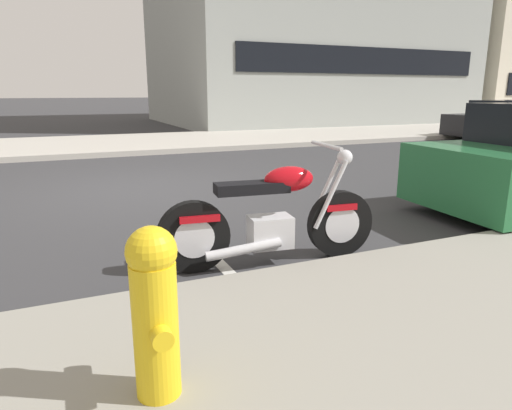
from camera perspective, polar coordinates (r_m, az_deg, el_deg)
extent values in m
plane|color=#333335|center=(7.89, -13.51, 1.94)|extent=(260.00, 260.00, 0.00)
cube|color=#ADA89E|center=(19.63, 19.44, 8.77)|extent=(120.00, 5.00, 0.14)
cube|color=silver|center=(4.49, -5.01, -6.84)|extent=(0.12, 2.20, 0.01)
cylinder|color=black|center=(4.58, 10.49, -2.31)|extent=(0.67, 0.19, 0.66)
cylinder|color=silver|center=(4.58, 10.49, -2.31)|extent=(0.38, 0.16, 0.36)
cylinder|color=black|center=(4.13, -7.85, -4.00)|extent=(0.67, 0.19, 0.66)
cylinder|color=silver|center=(4.13, -7.85, -4.00)|extent=(0.38, 0.16, 0.36)
cube|color=silver|center=(4.30, 1.80, -3.36)|extent=(0.43, 0.30, 0.30)
cube|color=black|center=(4.14, -0.52, 2.19)|extent=(0.70, 0.30, 0.10)
ellipsoid|color=#B20C14|center=(4.24, 4.16, 3.27)|extent=(0.50, 0.29, 0.24)
cube|color=#B20C14|center=(4.09, -7.25, -1.51)|extent=(0.38, 0.22, 0.06)
cube|color=#B20C14|center=(4.52, 10.37, -0.12)|extent=(0.34, 0.20, 0.06)
cylinder|color=silver|center=(4.49, 8.58, 1.62)|extent=(0.34, 0.08, 0.65)
cylinder|color=silver|center=(4.37, 9.37, 1.24)|extent=(0.34, 0.08, 0.65)
cylinder|color=silver|center=(4.34, 8.82, 7.40)|extent=(0.11, 0.62, 0.04)
sphere|color=silver|center=(4.45, 11.10, 5.90)|extent=(0.15, 0.15, 0.15)
cylinder|color=silver|center=(4.12, -1.56, -5.60)|extent=(0.71, 0.17, 0.16)
cylinder|color=black|center=(7.09, 22.67, 2.46)|extent=(0.63, 0.26, 0.62)
cube|color=black|center=(18.31, 29.14, 8.87)|extent=(4.51, 1.80, 0.70)
cube|color=black|center=(18.31, 29.43, 10.67)|extent=(2.24, 1.66, 0.46)
cylinder|color=black|center=(16.66, 28.11, 7.96)|extent=(0.62, 0.22, 0.62)
cylinder|color=black|center=(17.72, 23.99, 8.66)|extent=(0.62, 0.22, 0.62)
cylinder|color=gold|center=(2.32, -12.46, -15.12)|extent=(0.22, 0.22, 0.69)
sphere|color=gold|center=(2.15, -13.03, -5.70)|extent=(0.24, 0.24, 0.24)
cylinder|color=gold|center=(2.42, -13.18, -12.88)|extent=(0.10, 0.08, 0.10)
cylinder|color=gold|center=(2.18, -11.75, -16.04)|extent=(0.10, 0.08, 0.10)
cube|color=black|center=(20.77, 13.71, 17.22)|extent=(11.92, 0.06, 1.10)
cube|color=beige|center=(33.79, 26.03, 17.61)|extent=(9.58, 11.39, 9.01)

